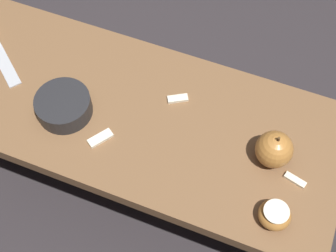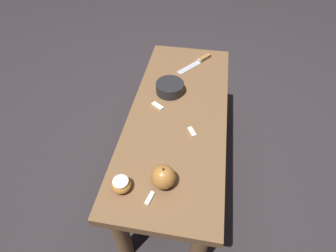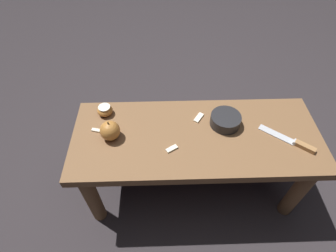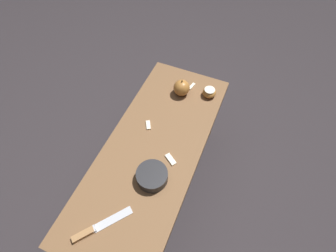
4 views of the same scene
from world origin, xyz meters
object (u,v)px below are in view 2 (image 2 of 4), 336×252
at_px(wooden_bench, 178,125).
at_px(bowl, 170,88).
at_px(apple_whole, 165,177).
at_px(apple_cut, 121,184).
at_px(knife, 200,61).

relative_size(wooden_bench, bowl, 8.10).
bearing_deg(bowl, apple_whole, 7.42).
bearing_deg(apple_cut, knife, 166.38).
bearing_deg(wooden_bench, apple_whole, 0.77).
height_order(wooden_bench, apple_whole, apple_whole).
relative_size(apple_whole, bowl, 0.72).
xyz_separation_m(wooden_bench, apple_cut, (0.41, -0.14, 0.11)).
height_order(wooden_bench, knife, knife).
bearing_deg(wooden_bench, knife, 171.77).
distance_m(wooden_bench, apple_cut, 0.45).
xyz_separation_m(knife, bowl, (0.28, -0.12, 0.02)).
bearing_deg(knife, wooden_bench, 29.87).
bearing_deg(bowl, apple_cut, -8.32).
bearing_deg(wooden_bench, bowl, -155.40).
bearing_deg(apple_whole, knife, 176.01).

